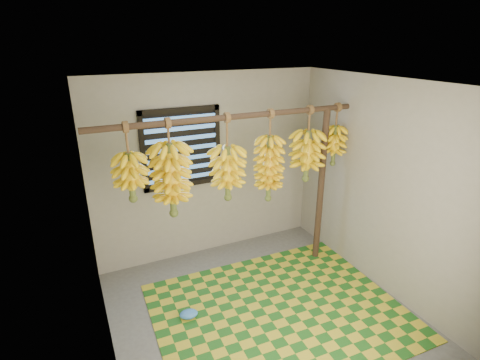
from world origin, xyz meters
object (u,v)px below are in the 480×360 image
banana_bunch_c (228,173)px  banana_bunch_d (269,169)px  woven_mat (279,311)px  banana_bunch_b (172,180)px  plastic_bag (189,314)px  banana_bunch_e (307,156)px  banana_bunch_a (131,177)px  support_post (321,188)px  banana_bunch_f (334,145)px

banana_bunch_c → banana_bunch_d: same height
woven_mat → banana_bunch_b: 1.82m
plastic_bag → banana_bunch_e: bearing=13.9°
plastic_bag → banana_bunch_a: size_ratio=0.25×
support_post → plastic_bag: bearing=-167.8°
woven_mat → plastic_bag: plastic_bag is taller
support_post → banana_bunch_b: (-1.90, -0.00, 0.41)m
support_post → banana_bunch_f: banana_bunch_f is taller
support_post → banana_bunch_f: (0.15, 0.00, 0.53)m
support_post → woven_mat: size_ratio=0.77×
woven_mat → plastic_bag: size_ratio=13.20×
support_post → banana_bunch_b: bearing=-180.0°
plastic_bag → banana_bunch_d: banana_bunch_d is taller
plastic_bag → banana_bunch_b: 1.42m
banana_bunch_a → plastic_bag: bearing=-48.0°
banana_bunch_c → banana_bunch_e: bearing=0.0°
banana_bunch_a → banana_bunch_b: same height
banana_bunch_c → plastic_bag: bearing=-147.2°
plastic_bag → woven_mat: bearing=-19.6°
banana_bunch_c → banana_bunch_e: same height
woven_mat → plastic_bag: bearing=160.4°
banana_bunch_d → banana_bunch_b: bearing=180.0°
woven_mat → banana_bunch_f: banana_bunch_f is taller
plastic_bag → banana_bunch_c: banana_bunch_c is taller
banana_bunch_b → woven_mat: bearing=-39.8°
woven_mat → banana_bunch_e: 1.80m
banana_bunch_b → banana_bunch_e: bearing=0.0°
banana_bunch_d → plastic_bag: bearing=-160.3°
banana_bunch_b → banana_bunch_d: size_ratio=0.96×
banana_bunch_d → support_post: bearing=0.0°
support_post → plastic_bag: 2.18m
support_post → banana_bunch_a: banana_bunch_a is taller
plastic_bag → banana_bunch_f: size_ratio=0.25×
plastic_bag → banana_bunch_d: bearing=19.7°
woven_mat → banana_bunch_a: 2.11m
woven_mat → plastic_bag: 0.97m
banana_bunch_a → banana_bunch_e: size_ratio=0.87×
banana_bunch_b → banana_bunch_f: (2.05, 0.00, 0.12)m
plastic_bag → banana_bunch_a: 1.56m
woven_mat → banana_bunch_e: size_ratio=2.86×
banana_bunch_e → banana_bunch_a: bearing=180.0°
support_post → banana_bunch_e: banana_bunch_e is taller
woven_mat → banana_bunch_d: size_ratio=2.41×
banana_bunch_a → banana_bunch_b: bearing=-0.0°
banana_bunch_a → banana_bunch_c: (1.02, -0.00, -0.12)m
banana_bunch_e → banana_bunch_c: bearing=180.0°
banana_bunch_e → banana_bunch_f: same height
banana_bunch_f → banana_bunch_c: bearing=-180.0°
support_post → plastic_bag: support_post is taller
plastic_bag → banana_bunch_b: banana_bunch_b is taller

